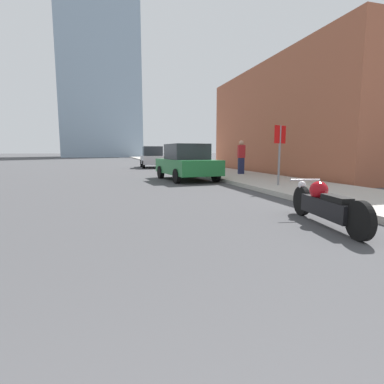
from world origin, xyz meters
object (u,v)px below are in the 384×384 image
(parked_car_green, at_px, (187,162))
(pedestrian, at_px, (241,157))
(motorcycle, at_px, (325,204))
(parked_car_silver, at_px, (153,157))
(stop_sign, at_px, (280,145))

(parked_car_green, relative_size, pedestrian, 2.40)
(parked_car_green, bearing_deg, motorcycle, -94.58)
(parked_car_silver, bearing_deg, stop_sign, -79.19)
(parked_car_silver, height_order, pedestrian, pedestrian)
(stop_sign, bearing_deg, pedestrian, 79.00)
(parked_car_green, bearing_deg, pedestrian, 11.39)
(parked_car_green, xyz_separation_m, stop_sign, (2.18, -4.19, 0.73))
(parked_car_green, relative_size, parked_car_silver, 1.03)
(pedestrian, bearing_deg, stop_sign, -101.00)
(motorcycle, height_order, pedestrian, pedestrian)
(stop_sign, distance_m, pedestrian, 5.30)
(motorcycle, xyz_separation_m, parked_car_green, (-0.19, 8.90, 0.43))
(motorcycle, distance_m, parked_car_green, 8.92)
(stop_sign, xyz_separation_m, pedestrian, (1.01, 5.18, -0.50))
(parked_car_green, distance_m, stop_sign, 4.78)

